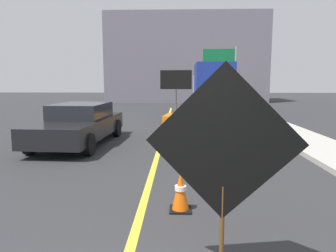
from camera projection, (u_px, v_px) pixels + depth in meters
name	position (u px, v px, depth m)	size (l,w,h in m)	color
lane_center_stripe	(154.00, 168.00, 7.76)	(0.14, 36.00, 0.01)	yellow
roadwork_sign	(224.00, 147.00, 3.21)	(1.62, 0.26, 2.33)	#593819
arrow_board_trailer	(176.00, 114.00, 16.06)	(1.59, 1.94, 2.70)	orange
box_truck	(212.00, 87.00, 21.35)	(2.56, 6.66, 3.28)	black
pickup_car	(80.00, 124.00, 10.75)	(2.20, 5.03, 1.38)	black
highway_guide_sign	(226.00, 66.00, 25.93)	(2.79, 0.20, 5.00)	gray
far_building_block	(186.00, 59.00, 34.12)	(16.54, 6.53, 9.04)	slate
traffic_cone_near_sign	(181.00, 191.00, 5.19)	(0.36, 0.36, 0.68)	black
traffic_cone_mid_lane	(183.00, 156.00, 7.66)	(0.36, 0.36, 0.66)	black
traffic_cone_far_lane	(179.00, 134.00, 10.61)	(0.36, 0.36, 0.76)	black
traffic_cone_curbside	(177.00, 125.00, 13.04)	(0.36, 0.36, 0.70)	black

